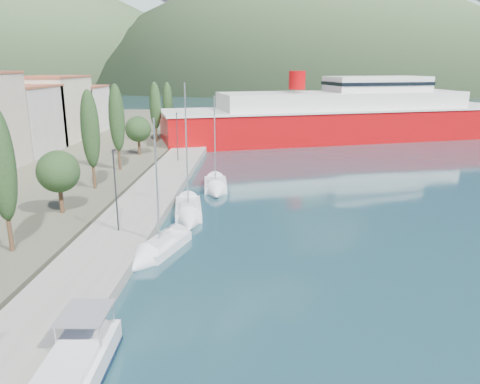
{
  "coord_description": "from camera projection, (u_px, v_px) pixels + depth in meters",
  "views": [
    {
      "loc": [
        1.38,
        -19.73,
        12.72
      ],
      "look_at": [
        0.0,
        14.0,
        3.5
      ],
      "focal_mm": 35.0,
      "sensor_mm": 36.0,
      "label": 1
    }
  ],
  "objects": [
    {
      "name": "hills_near",
      "position": [
        384.0,
        16.0,
        364.64
      ],
      "size": [
        1010.0,
        520.0,
        115.0
      ],
      "color": "#3F5634",
      "rests_on": "ground"
    },
    {
      "name": "tree_row",
      "position": [
        109.0,
        132.0,
        51.24
      ],
      "size": [
        3.48,
        65.69,
        9.99
      ],
      "color": "#47301E",
      "rests_on": "land_strip"
    },
    {
      "name": "ferry",
      "position": [
        343.0,
        118.0,
        81.49
      ],
      "size": [
        63.28,
        30.75,
        12.34
      ],
      "color": "#A60609",
      "rests_on": "ground"
    },
    {
      "name": "quay",
      "position": [
        157.0,
        189.0,
        47.73
      ],
      "size": [
        5.0,
        88.0,
        0.8
      ],
      "primitive_type": "cube",
      "color": "gray",
      "rests_on": "ground"
    },
    {
      "name": "sailboat_mid",
      "position": [
        189.0,
        217.0,
        39.51
      ],
      "size": [
        3.51,
        8.71,
        12.18
      ],
      "color": "silver",
      "rests_on": "ground"
    },
    {
      "name": "hills_far",
      "position": [
        368.0,
        12.0,
        592.94
      ],
      "size": [
        1480.0,
        900.0,
        180.0
      ],
      "color": "gray",
      "rests_on": "ground"
    },
    {
      "name": "sailboat_far",
      "position": [
        216.0,
        189.0,
        48.08
      ],
      "size": [
        3.07,
        7.41,
        10.59
      ],
      "color": "silver",
      "rests_on": "ground"
    },
    {
      "name": "sailboat_near",
      "position": [
        150.0,
        255.0,
        31.57
      ],
      "size": [
        4.15,
        7.4,
        10.2
      ],
      "color": "silver",
      "rests_on": "ground"
    },
    {
      "name": "ground",
      "position": [
        255.0,
        109.0,
        138.08
      ],
      "size": [
        1400.0,
        1400.0,
        0.0
      ],
      "primitive_type": "plane",
      "color": "#1C3D45"
    },
    {
      "name": "lamp_posts",
      "position": [
        124.0,
        180.0,
        36.15
      ],
      "size": [
        0.15,
        46.25,
        6.06
      ],
      "color": "#2D2D33",
      "rests_on": "quay"
    }
  ]
}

